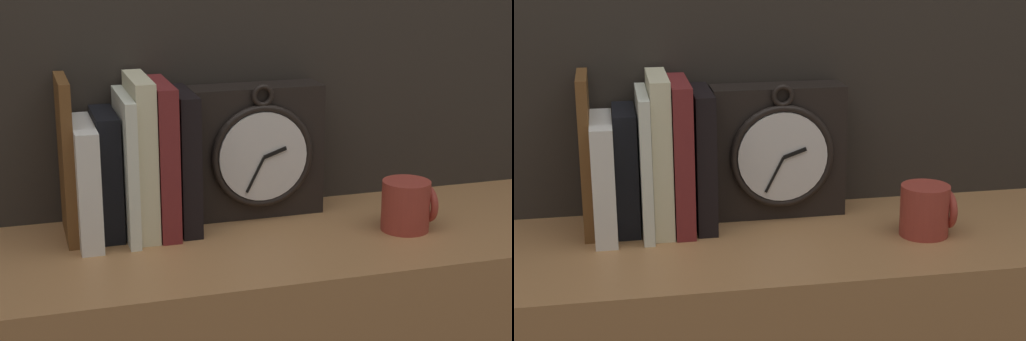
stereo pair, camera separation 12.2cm
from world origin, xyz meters
The scene contains 9 objects.
clock centered at (0.04, 0.12, 1.05)m, with size 0.22×0.08×0.23m.
book_slot0_brown centered at (-0.27, 0.10, 1.07)m, with size 0.02×0.13×0.25m.
book_slot1_white centered at (-0.25, 0.08, 1.04)m, with size 0.03×0.16×0.18m.
book_slot2_black centered at (-0.21, 0.10, 1.04)m, with size 0.04×0.12×0.20m.
book_slot3_white centered at (-0.18, 0.09, 1.06)m, with size 0.02×0.16×0.22m.
book_slot4_cream centered at (-0.16, 0.09, 1.07)m, with size 0.03×0.14×0.25m.
book_slot5_maroon centered at (-0.13, 0.09, 1.06)m, with size 0.03×0.15×0.24m.
book_slot6_black centered at (-0.09, 0.10, 1.06)m, with size 0.03×0.14×0.22m.
mug centered at (0.25, -0.02, 0.99)m, with size 0.08×0.08×0.08m.
Camera 2 is at (-0.23, -1.21, 1.42)m, focal length 60.00 mm.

